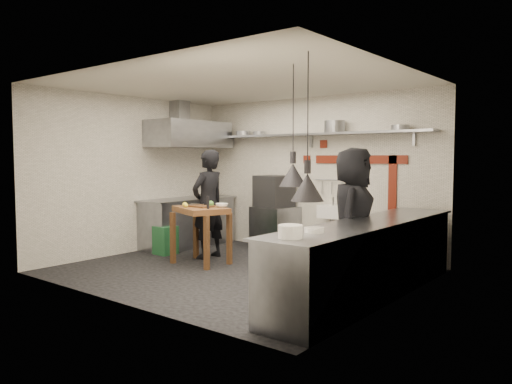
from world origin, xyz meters
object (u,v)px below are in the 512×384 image
Objects in this scene: combi_oven at (274,191)px; prep_table at (201,235)px; oven_stand at (275,228)px; green_bin at (165,240)px; chef_left at (208,204)px; chef_right at (353,216)px.

combi_oven reaches higher than prep_table.
prep_table reaches higher than oven_stand.
combi_oven is at bearing -86.97° from oven_stand.
green_bin is at bearing -120.65° from oven_stand.
oven_stand reaches higher than green_bin.
green_bin is at bearing -71.68° from chef_left.
oven_stand is 1.36× the size of combi_oven.
combi_oven reaches higher than green_bin.
prep_table is at bearing -88.51° from oven_stand.
chef_right reaches higher than oven_stand.
oven_stand is at bearing 51.70° from green_bin.
chef_left is (0.82, 0.25, 0.67)m from green_bin.
oven_stand is 2.72m from chef_right.
oven_stand is 1.77m from prep_table.
chef_right is (3.55, 0.23, 0.67)m from green_bin.
chef_left reaches higher than combi_oven.
chef_left is at bearing 16.82° from green_bin.
combi_oven is 1.38m from chef_left.
chef_right is (2.30, -1.36, 0.52)m from oven_stand.
chef_right is (2.74, -0.02, 0.00)m from chef_left.
prep_table is 0.50× the size of chef_left.
green_bin is 3.63m from chef_right.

